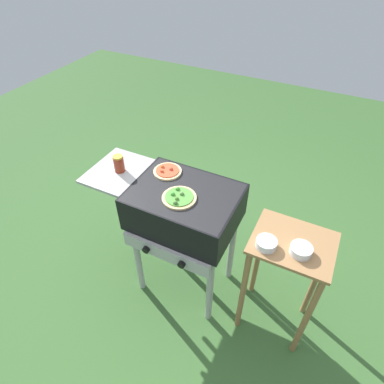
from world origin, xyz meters
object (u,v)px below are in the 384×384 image
object	(u,v)px
sauce_jar	(118,164)
prep_table	(285,268)
grill	(182,209)
pizza_pepperoni	(167,171)
topping_bowl_near	(301,250)
pizza_veggie	(179,197)
topping_bowl_far	(266,244)

from	to	relation	value
sauce_jar	prep_table	world-z (taller)	sauce_jar
prep_table	grill	bearing A→B (deg)	-179.63
pizza_pepperoni	prep_table	distance (m)	0.92
grill	pizza_pepperoni	bearing A→B (deg)	143.46
grill	topping_bowl_near	xyz separation A→B (m)	(0.72, -0.05, 0.07)
grill	topping_bowl_near	size ratio (longest dim) A/B	8.36
sauce_jar	topping_bowl_near	bearing A→B (deg)	-2.63
sauce_jar	prep_table	distance (m)	1.18
grill	sauce_jar	size ratio (longest dim) A/B	8.56
sauce_jar	topping_bowl_near	distance (m)	1.17
pizza_veggie	topping_bowl_near	distance (m)	0.71
topping_bowl_far	topping_bowl_near	bearing A→B (deg)	12.24
prep_table	topping_bowl_far	xyz separation A→B (m)	(-0.13, -0.10, 0.26)
sauce_jar	topping_bowl_far	world-z (taller)	sauce_jar
grill	sauce_jar	distance (m)	0.49
grill	topping_bowl_near	distance (m)	0.73
topping_bowl_far	sauce_jar	bearing A→B (deg)	174.76
prep_table	topping_bowl_far	world-z (taller)	topping_bowl_far
grill	pizza_veggie	distance (m)	0.17
sauce_jar	topping_bowl_far	xyz separation A→B (m)	(0.99, -0.09, -0.13)
pizza_pepperoni	topping_bowl_near	world-z (taller)	pizza_pepperoni
topping_bowl_far	pizza_pepperoni	bearing A→B (deg)	163.20
pizza_veggie	topping_bowl_far	distance (m)	0.54
topping_bowl_near	topping_bowl_far	xyz separation A→B (m)	(-0.17, -0.04, -0.00)
pizza_veggie	prep_table	size ratio (longest dim) A/B	0.25
topping_bowl_near	pizza_pepperoni	bearing A→B (deg)	168.63
grill	sauce_jar	world-z (taller)	sauce_jar
topping_bowl_near	pizza_veggie	bearing A→B (deg)	-179.54
pizza_veggie	topping_bowl_far	xyz separation A→B (m)	(0.53, -0.03, -0.09)
prep_table	topping_bowl_near	size ratio (longest dim) A/B	7.00
pizza_veggie	sauce_jar	xyz separation A→B (m)	(-0.46, 0.06, 0.05)
pizza_veggie	prep_table	bearing A→B (deg)	5.53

